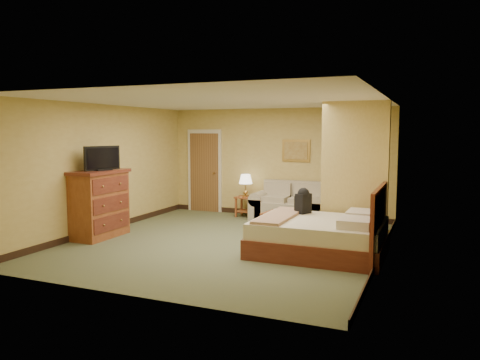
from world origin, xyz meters
The scene contains 17 objects.
floor centered at (0.00, 0.00, 0.00)m, with size 6.00×6.00×0.00m, color #515738.
ceiling centered at (0.00, 0.00, 2.60)m, with size 6.00×6.00×0.00m, color white.
back_wall centered at (0.00, 3.00, 1.30)m, with size 5.50×0.02×2.60m, color tan.
left_wall centered at (-2.75, 0.00, 1.30)m, with size 0.02×6.00×2.60m, color tan.
right_wall centered at (2.75, 0.00, 1.30)m, with size 0.02×6.00×2.60m, color tan.
partition centered at (2.15, 0.93, 1.30)m, with size 1.20×0.15×2.60m, color tan.
door centered at (-1.95, 2.96, 1.03)m, with size 0.94×0.16×2.10m.
baseboard centered at (0.00, 2.99, 0.06)m, with size 5.50×0.02×0.12m, color black.
loveseat centered at (0.46, 2.57, 0.29)m, with size 1.78×0.83×0.90m.
side_table centered at (-0.69, 2.65, 0.32)m, with size 0.44×0.44×0.49m.
table_lamp centered at (-0.69, 2.65, 0.90)m, with size 0.32×0.32×0.54m.
coffee_table centered at (0.60, 1.35, 0.28)m, with size 0.69×0.69×0.40m.
wall_picture centered at (0.46, 2.97, 1.60)m, with size 0.67×0.04×0.52m.
dresser centered at (-2.48, -0.51, 0.66)m, with size 0.64×1.23×1.31m.
tv centered at (-2.38, -0.51, 1.53)m, with size 0.28×0.75×0.47m.
bed centered at (1.81, -0.10, 0.32)m, with size 2.15×1.82×1.18m.
backpack centered at (1.34, 0.41, 0.82)m, with size 0.27×0.32×0.47m.
Camera 1 is at (3.49, -7.72, 2.06)m, focal length 35.00 mm.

